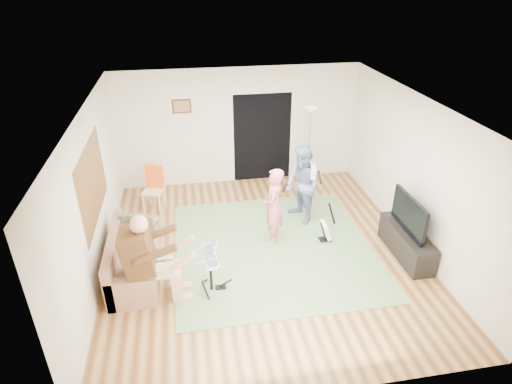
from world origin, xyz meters
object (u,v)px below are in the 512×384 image
(torchiere_lamp, at_px, (309,133))
(television, at_px, (409,214))
(guitar_spare, at_px, (326,230))
(tv_cabinet, at_px, (406,243))
(sofa, at_px, (131,261))
(drum_kit, at_px, (211,274))
(singer, at_px, (273,207))
(guitarist, at_px, (302,185))
(dining_chair, at_px, (154,194))

(torchiere_lamp, height_order, television, torchiere_lamp)
(guitar_spare, height_order, tv_cabinet, guitar_spare)
(sofa, bearing_deg, tv_cabinet, -3.55)
(sofa, xyz_separation_m, television, (4.73, -0.30, 0.60))
(drum_kit, distance_m, guitar_spare, 2.46)
(singer, height_order, guitar_spare, singer)
(tv_cabinet, relative_size, television, 1.30)
(sofa, bearing_deg, guitar_spare, 6.15)
(torchiere_lamp, bearing_deg, sofa, -145.13)
(guitarist, relative_size, tv_cabinet, 1.14)
(torchiere_lamp, distance_m, dining_chair, 3.64)
(dining_chair, height_order, tv_cabinet, dining_chair)
(singer, xyz_separation_m, television, (2.20, -0.84, 0.11))
(drum_kit, relative_size, guitarist, 0.46)
(sofa, distance_m, singer, 2.64)
(singer, bearing_deg, drum_kit, -28.12)
(guitar_spare, bearing_deg, guitarist, 109.28)
(sofa, relative_size, singer, 1.26)
(sofa, distance_m, tv_cabinet, 4.79)
(torchiere_lamp, bearing_deg, tv_cabinet, -71.25)
(guitarist, relative_size, guitar_spare, 1.98)
(guitar_spare, relative_size, television, 0.75)
(television, bearing_deg, guitar_spare, 150.89)
(drum_kit, height_order, guitarist, guitarist)
(torchiere_lamp, bearing_deg, drum_kit, -127.28)
(drum_kit, distance_m, television, 3.51)
(drum_kit, bearing_deg, sofa, 153.13)
(drum_kit, height_order, television, television)
(guitarist, xyz_separation_m, torchiere_lamp, (0.54, 1.47, 0.51))
(torchiere_lamp, xyz_separation_m, television, (0.95, -2.94, -0.46))
(singer, relative_size, tv_cabinet, 1.06)
(drum_kit, relative_size, tv_cabinet, 0.52)
(singer, height_order, torchiere_lamp, torchiere_lamp)
(drum_kit, xyz_separation_m, television, (3.45, 0.35, 0.53))
(guitar_spare, distance_m, torchiere_lamp, 2.52)
(sofa, bearing_deg, torchiere_lamp, 34.87)
(sofa, xyz_separation_m, singer, (2.54, 0.54, 0.49))
(tv_cabinet, height_order, television, television)
(sofa, distance_m, guitar_spare, 3.54)
(singer, relative_size, torchiere_lamp, 0.77)
(dining_chair, bearing_deg, television, -11.52)
(sofa, distance_m, television, 4.78)
(singer, distance_m, guitarist, 0.95)
(singer, bearing_deg, tv_cabinet, 87.86)
(singer, bearing_deg, television, 87.43)
(dining_chair, bearing_deg, guitarist, -1.26)
(torchiere_lamp, xyz_separation_m, dining_chair, (-3.48, -0.46, -0.97))
(television, bearing_deg, drum_kit, -174.15)
(guitar_spare, distance_m, dining_chair, 3.68)
(guitarist, bearing_deg, tv_cabinet, 28.92)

